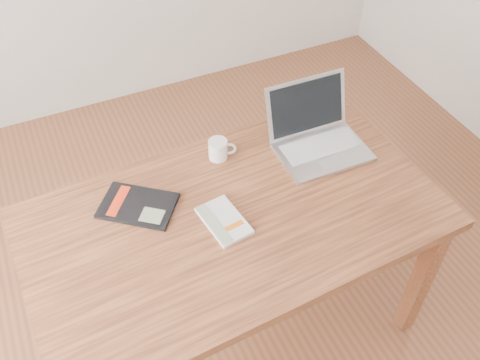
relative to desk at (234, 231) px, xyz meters
name	(u,v)px	position (x,y,z in m)	size (l,w,h in m)	color
room	(192,113)	(-0.17, -0.13, 0.69)	(4.04, 4.04, 2.70)	brown
desk	(234,231)	(0.00, 0.00, 0.00)	(1.52, 0.92, 0.75)	brown
white_guidebook	(224,221)	(-0.05, -0.02, 0.10)	(0.15, 0.22, 0.02)	silver
black_guidebook	(138,206)	(-0.30, 0.18, 0.10)	(0.31, 0.30, 0.01)	black
laptop	(317,135)	(0.45, 0.20, 0.14)	(0.35, 0.32, 0.24)	silver
coffee_mug	(219,149)	(0.07, 0.30, 0.13)	(0.11, 0.08, 0.08)	white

